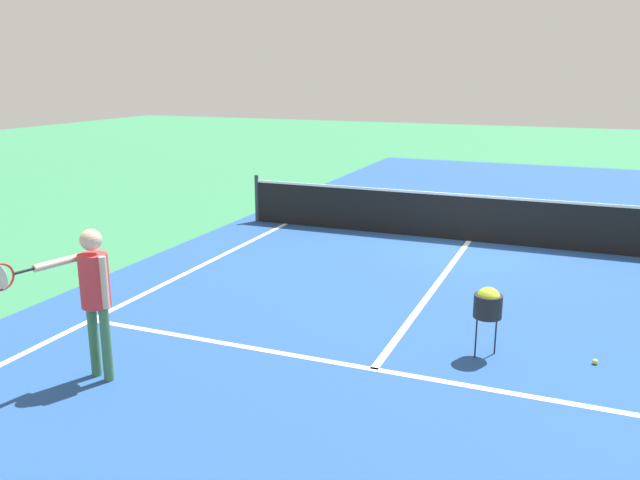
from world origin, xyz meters
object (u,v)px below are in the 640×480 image
(net, at_px, (470,217))
(tennis_ball_mid_court, at_px, (595,362))
(player_near, at_px, (93,287))
(ball_hopper, at_px, (488,303))

(net, relative_size, tennis_ball_mid_court, 148.07)
(player_near, bearing_deg, net, 70.31)
(ball_hopper, distance_m, tennis_ball_mid_court, 1.42)
(player_near, height_order, tennis_ball_mid_court, player_near)
(ball_hopper, height_order, tennis_ball_mid_court, ball_hopper)
(net, distance_m, tennis_ball_mid_court, 5.81)
(net, relative_size, player_near, 5.66)
(ball_hopper, relative_size, tennis_ball_mid_court, 13.25)
(player_near, distance_m, ball_hopper, 4.54)
(net, bearing_deg, player_near, -109.69)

